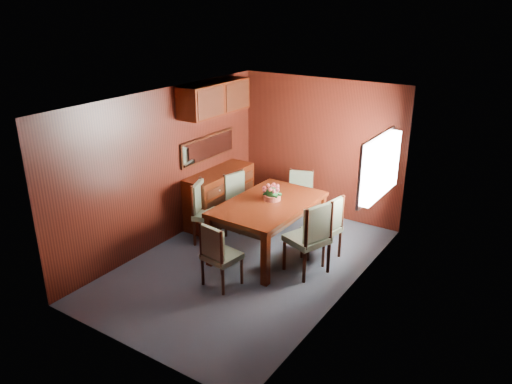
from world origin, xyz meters
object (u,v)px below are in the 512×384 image
Objects in this scene: dining_table at (268,209)px; flower_centerpiece at (272,192)px; chair_left_near at (205,209)px; chair_head at (218,252)px; chair_right_near at (311,235)px; sideboard at (220,196)px.

dining_table is 0.27m from flower_centerpiece.
flower_centerpiece is at bearing 86.82° from chair_left_near.
dining_table is 6.46× the size of flower_centerpiece.
flower_centerpiece reaches higher than chair_head.
chair_head is 3.37× the size of flower_centerpiece.
flower_centerpiece is (-0.83, 0.32, 0.35)m from chair_right_near.
chair_left_near is at bearing -69.66° from sideboard.
chair_left_near is (0.27, -0.73, 0.10)m from sideboard.
chair_left_near is at bearing 143.22° from chair_head.
sideboard is 5.13× the size of flower_centerpiece.
flower_centerpiece is at bearing -17.51° from sideboard.
chair_right_near is (2.13, -0.73, 0.15)m from sideboard.
chair_right_near is at bearing -13.82° from dining_table.
chair_head is 1.37m from flower_centerpiece.
sideboard is 1.29× the size of chair_right_near.
chair_left_near is 1.86m from chair_right_near.
chair_right_near reaches higher than sideboard.
chair_head is at bearing -91.35° from flower_centerpiece.
chair_head is at bearing -90.80° from dining_table.
dining_table is 1.91× the size of chair_head.
chair_head is (1.27, -1.71, 0.06)m from sideboard.
sideboard is 1.42× the size of chair_left_near.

